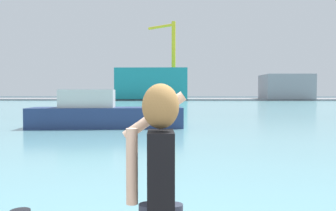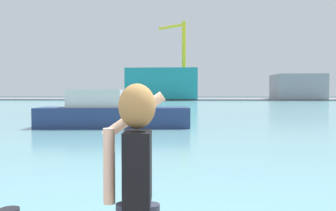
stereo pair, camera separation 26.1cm
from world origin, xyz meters
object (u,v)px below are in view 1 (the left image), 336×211
at_px(person_photographer, 159,172).
at_px(warehouse_right, 286,87).
at_px(warehouse_left, 152,84).
at_px(port_crane, 171,54).
at_px(boat_moored, 103,114).

height_order(person_photographer, warehouse_right, warehouse_right).
height_order(warehouse_left, warehouse_right, warehouse_left).
bearing_deg(warehouse_left, person_photographer, -85.68).
distance_m(person_photographer, warehouse_left, 86.00).
bearing_deg(person_photographer, port_crane, -2.31).
bearing_deg(port_crane, warehouse_right, -1.23).
distance_m(boat_moored, warehouse_left, 67.79).
bearing_deg(warehouse_right, warehouse_left, -178.73).
xyz_separation_m(person_photographer, warehouse_left, (-6.48, 85.72, 2.61)).
distance_m(warehouse_left, port_crane, 9.04).
height_order(boat_moored, warehouse_left, warehouse_left).
relative_size(boat_moored, warehouse_left, 0.52).
bearing_deg(port_crane, boat_moored, -92.19).
height_order(boat_moored, warehouse_right, warehouse_right).
bearing_deg(warehouse_right, boat_moored, -114.66).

